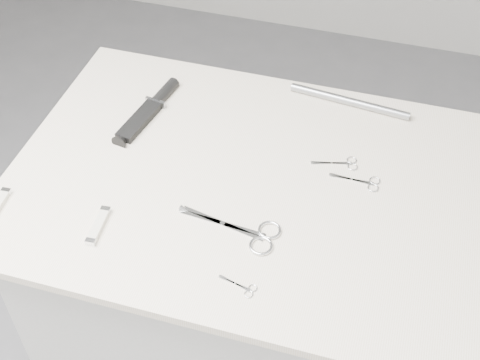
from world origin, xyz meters
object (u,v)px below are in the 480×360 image
(embroidery_scissors_a, at_px, (363,182))
(sheathed_knife, at_px, (151,107))
(large_shears, at_px, (250,233))
(plinth, at_px, (250,310))
(metal_rail, at_px, (349,101))
(embroidery_scissors_b, at_px, (342,163))
(tiny_scissors, at_px, (242,287))
(pocket_knife_b, at_px, (98,225))

(embroidery_scissors_a, bearing_deg, sheathed_knife, 170.60)
(large_shears, bearing_deg, plinth, 111.10)
(metal_rail, bearing_deg, plinth, -115.79)
(plinth, distance_m, embroidery_scissors_b, 0.51)
(tiny_scissors, xyz_separation_m, metal_rail, (0.09, 0.56, 0.01))
(plinth, xyz_separation_m, large_shears, (0.03, -0.13, 0.47))
(plinth, relative_size, tiny_scissors, 12.40)
(plinth, relative_size, metal_rail, 3.23)
(plinth, height_order, sheathed_knife, sheathed_knife)
(plinth, xyz_separation_m, embroidery_scissors_a, (0.22, 0.06, 0.47))
(plinth, distance_m, tiny_scissors, 0.54)
(sheathed_knife, bearing_deg, tiny_scissors, -131.10)
(plinth, height_order, metal_rail, metal_rail)
(pocket_knife_b, bearing_deg, sheathed_knife, 0.98)
(embroidery_scissors_b, xyz_separation_m, sheathed_knife, (-0.45, 0.05, 0.01))
(large_shears, bearing_deg, embroidery_scissors_b, 68.59)
(embroidery_scissors_b, bearing_deg, tiny_scissors, -122.36)
(large_shears, height_order, sheathed_knife, sheathed_knife)
(pocket_knife_b, bearing_deg, metal_rail, -42.45)
(metal_rail, bearing_deg, sheathed_knife, -160.99)
(pocket_knife_b, bearing_deg, embroidery_scissors_a, -64.93)
(plinth, distance_m, large_shears, 0.49)
(plinth, bearing_deg, large_shears, -76.94)
(sheathed_knife, bearing_deg, plinth, -108.69)
(large_shears, height_order, embroidery_scissors_b, large_shears)
(metal_rail, bearing_deg, pocket_knife_b, -128.20)
(metal_rail, bearing_deg, embroidery_scissors_a, -73.47)
(embroidery_scissors_a, distance_m, embroidery_scissors_b, 0.07)
(pocket_knife_b, relative_size, metal_rail, 0.34)
(embroidery_scissors_a, bearing_deg, plinth, -163.33)
(embroidery_scissors_b, distance_m, sheathed_knife, 0.45)
(embroidery_scissors_a, height_order, metal_rail, metal_rail)
(large_shears, xyz_separation_m, metal_rail, (0.11, 0.43, 0.01))
(plinth, bearing_deg, metal_rail, 64.21)
(embroidery_scissors_a, xyz_separation_m, embroidery_scissors_b, (-0.05, 0.04, -0.00))
(plinth, distance_m, sheathed_knife, 0.58)
(plinth, xyz_separation_m, sheathed_knife, (-0.28, 0.15, 0.48))
(embroidery_scissors_b, distance_m, tiny_scissors, 0.38)
(tiny_scissors, xyz_separation_m, pocket_knife_b, (-0.30, 0.06, 0.00))
(embroidery_scissors_b, bearing_deg, sheathed_knife, 158.58)
(plinth, height_order, embroidery_scissors_a, embroidery_scissors_a)
(plinth, relative_size, pocket_knife_b, 9.62)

